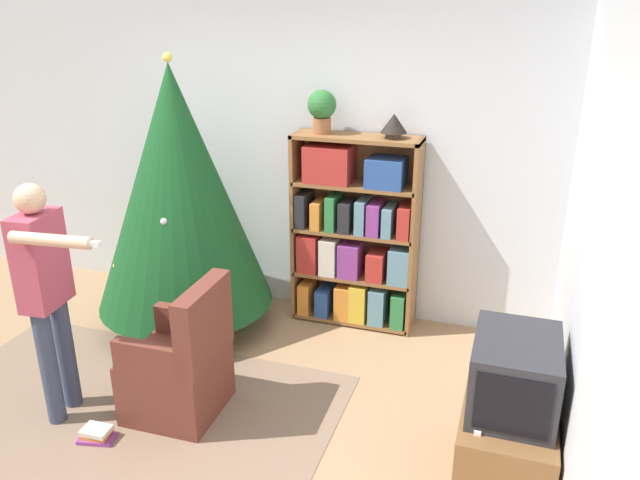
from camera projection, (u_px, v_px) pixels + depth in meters
The scene contains 15 objects.
ground_plane at pixel (183, 437), 3.84m from camera, with size 14.00×14.00×0.00m, color #9E7A56.
wall_back at pixel (295, 157), 5.18m from camera, with size 8.00×0.10×2.60m.
wall_right at pixel (604, 297), 2.73m from camera, with size 0.10×8.00×2.60m.
area_rug at pixel (123, 410), 4.09m from camera, with size 2.76×1.71×0.01m.
bookshelf at pixel (354, 237), 4.99m from camera, with size 1.00×0.32×1.56m.
tv_stand at pixel (506, 441), 3.46m from camera, with size 0.50×0.81×0.45m.
television at pixel (514, 375), 3.30m from camera, with size 0.44×0.59×0.41m.
game_remote at pixel (478, 427), 3.20m from camera, with size 0.04×0.12×0.02m.
christmas_tree at pixel (178, 190), 4.78m from camera, with size 1.39×1.39×2.18m.
armchair at pixel (181, 368), 3.98m from camera, with size 0.58×0.57×0.92m.
standing_person at pixel (46, 285), 3.75m from camera, with size 0.66×0.47×1.55m.
potted_plant at pixel (322, 108), 4.72m from camera, with size 0.22×0.22×0.33m.
table_lamp at pixel (394, 124), 4.59m from camera, with size 0.20×0.20×0.18m.
book_pile_near_tree at pixel (207, 351), 4.69m from camera, with size 0.24×0.20×0.10m.
book_pile_by_chair at pixel (97, 434), 3.80m from camera, with size 0.23×0.17×0.08m.
Camera 1 is at (1.79, -2.73, 2.51)m, focal length 35.00 mm.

